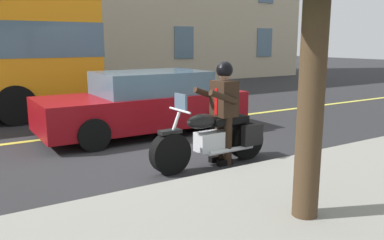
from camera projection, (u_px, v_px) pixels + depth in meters
name	position (u px, v px, depth m)	size (l,w,h in m)	color
ground_plane	(159.00, 150.00, 7.69)	(80.00, 80.00, 0.00)	#28282B
lane_center_stripe	(120.00, 130.00, 9.36)	(60.00, 0.16, 0.01)	#E5DB4C
motorcycle_main	(214.00, 139.00, 6.67)	(2.21, 0.61, 1.26)	black
rider_main	(223.00, 104.00, 6.66)	(0.62, 0.55, 1.74)	black
car_dark	(146.00, 103.00, 8.96)	(4.60, 1.92, 1.40)	maroon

